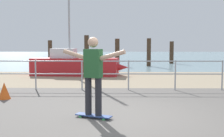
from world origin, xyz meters
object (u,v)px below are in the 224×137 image
object	(u,v)px
skateboarder	(93,71)
skateboard	(93,116)
sailboat	(78,65)
traffic_cone	(4,91)

from	to	relation	value
skateboarder	skateboard	bearing A→B (deg)	-175.24
skateboard	sailboat	bearing A→B (deg)	99.97
sailboat	traffic_cone	world-z (taller)	sailboat
skateboarder	traffic_cone	bearing A→B (deg)	143.53
skateboard	traffic_cone	size ratio (longest dim) A/B	1.63
skateboard	skateboarder	size ratio (longest dim) A/B	0.49
sailboat	skateboard	distance (m)	8.49
skateboarder	traffic_cone	size ratio (longest dim) A/B	3.30
traffic_cone	sailboat	bearing A→B (deg)	78.74
sailboat	traffic_cone	bearing A→B (deg)	-101.26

